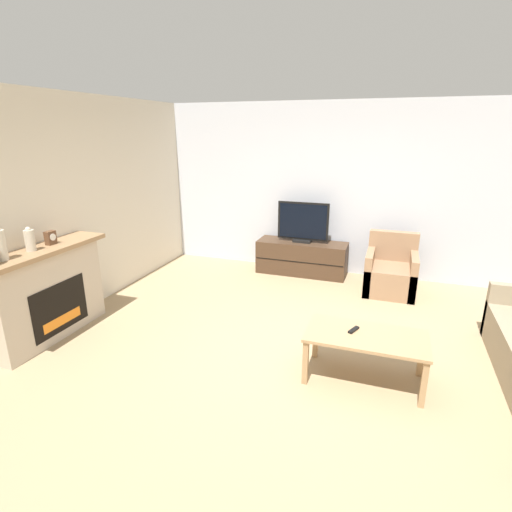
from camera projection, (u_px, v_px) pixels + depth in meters
The scene contains 11 objects.
ground_plane at pixel (300, 357), 4.17m from camera, with size 24.00×24.00×0.00m, color #9E8460.
wall_back at pixel (344, 190), 6.30m from camera, with size 12.00×0.06×2.70m.
wall_left at pixel (57, 211), 4.69m from camera, with size 0.06×12.00×2.70m.
fireplace at pixel (47, 292), 4.43m from camera, with size 0.44×1.50×1.06m.
mantel_vase_centre_left at pixel (30, 240), 4.13m from camera, with size 0.10×0.10×0.26m.
mantel_clock at pixel (50, 238), 4.38m from camera, with size 0.08×0.11×0.15m.
tv_stand at pixel (302, 258), 6.53m from camera, with size 1.44×0.49×0.53m.
tv at pixel (303, 224), 6.36m from camera, with size 0.82×0.18×0.65m.
armchair at pixel (390, 273), 5.80m from camera, with size 0.70×0.76×0.84m.
coffee_table at pixel (366, 341), 3.68m from camera, with size 1.09×0.57×0.47m.
remote at pixel (354, 330), 3.73m from camera, with size 0.10×0.15×0.02m.
Camera 1 is at (0.76, -3.60, 2.26)m, focal length 28.00 mm.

